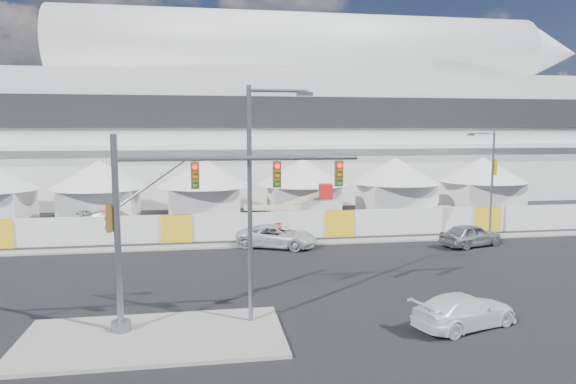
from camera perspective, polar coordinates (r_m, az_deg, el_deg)
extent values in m
plane|color=black|center=(24.18, 0.62, -12.45)|extent=(160.00, 160.00, 0.00)
cube|color=gray|center=(21.14, -14.75, -15.39)|extent=(10.00, 5.00, 0.15)
cube|color=gray|center=(43.10, 24.75, -4.36)|extent=(80.00, 1.20, 0.12)
cube|color=silver|center=(65.57, 1.25, 6.03)|extent=(80.00, 24.00, 14.00)
cube|color=black|center=(53.69, 3.64, 8.81)|extent=(68.00, 0.30, 3.20)
cube|color=white|center=(53.44, 3.68, 5.07)|extent=(72.00, 0.80, 0.50)
cylinder|color=white|center=(64.34, 1.62, 15.65)|extent=(57.60, 8.40, 8.40)
cylinder|color=white|center=(64.68, 3.42, 15.22)|extent=(51.60, 6.80, 6.80)
cylinder|color=white|center=(65.08, 5.19, 14.78)|extent=(45.60, 5.20, 5.20)
cone|color=white|center=(77.47, 26.95, 13.59)|extent=(8.00, 7.60, 7.60)
cube|color=silver|center=(47.80, -20.10, -1.34)|extent=(6.00, 6.00, 3.00)
cone|color=silver|center=(47.51, -20.23, 1.89)|extent=(8.40, 8.40, 2.40)
cube|color=silver|center=(46.93, -9.24, -1.15)|extent=(6.00, 6.00, 3.00)
cone|color=silver|center=(46.63, -9.31, 2.13)|extent=(8.40, 8.40, 2.40)
cube|color=silver|center=(47.77, 1.62, -0.92)|extent=(6.00, 6.00, 3.00)
cone|color=silver|center=(47.47, 1.63, 2.31)|extent=(8.40, 8.40, 2.40)
cube|color=silver|center=(50.23, 11.75, -0.68)|extent=(6.00, 6.00, 3.00)
cone|color=silver|center=(49.95, 11.83, 2.39)|extent=(8.40, 8.40, 2.40)
cube|color=silver|center=(54.09, 20.69, -0.45)|extent=(6.00, 6.00, 3.00)
cone|color=silver|center=(53.83, 20.82, 2.40)|extent=(8.40, 8.40, 2.40)
cube|color=white|center=(38.92, 5.70, -3.50)|extent=(70.00, 0.25, 2.00)
imported|color=#A4A5A9|center=(37.78, 19.64, -4.52)|extent=(3.20, 4.97, 1.58)
imported|color=silver|center=(35.34, -1.24, -4.93)|extent=(4.48, 6.02, 1.52)
imported|color=white|center=(22.68, 19.02, -12.35)|extent=(3.25, 5.05, 1.36)
imported|color=silver|center=(47.82, 17.33, -2.28)|extent=(3.47, 3.77, 1.26)
imported|color=#BCBDC1|center=(43.64, -18.72, -2.98)|extent=(3.47, 5.83, 1.58)
cylinder|color=gray|center=(20.87, -18.43, -4.53)|extent=(0.26, 0.26, 7.71)
cylinder|color=gray|center=(21.87, -18.06, -13.96)|extent=(0.75, 0.75, 0.40)
cylinder|color=gray|center=(20.27, -5.34, 3.72)|extent=(9.51, 0.17, 0.17)
cube|color=#594714|center=(20.28, -10.28, 1.81)|extent=(0.32, 0.22, 1.05)
cube|color=#594714|center=(20.47, -1.25, 1.97)|extent=(0.32, 0.22, 1.05)
cube|color=#594714|center=(20.97, 5.67, 2.06)|extent=(0.32, 0.22, 1.05)
cube|color=#594714|center=(20.80, -19.23, -2.79)|extent=(0.22, 0.32, 1.05)
cylinder|color=slate|center=(20.80, -4.26, -1.55)|extent=(0.19, 0.19, 9.63)
cylinder|color=slate|center=(20.76, -1.08, 11.18)|extent=(2.35, 0.13, 0.13)
cube|color=slate|center=(20.93, 1.87, 10.85)|extent=(0.64, 0.27, 0.16)
cylinder|color=slate|center=(41.02, 21.71, 0.75)|extent=(0.16, 0.16, 7.92)
cylinder|color=slate|center=(40.33, 20.76, 6.09)|extent=(1.94, 0.11, 0.11)
cube|color=slate|center=(39.90, 19.66, 6.01)|extent=(0.53, 0.22, 0.13)
cube|color=yellow|center=(41.02, 22.06, 2.59)|extent=(0.03, 0.53, 1.23)
cube|color=red|center=(38.86, -3.73, -4.08)|extent=(4.23, 2.39, 1.22)
cube|color=beige|center=(38.73, -1.79, -1.69)|extent=(4.23, 1.05, 0.39)
cube|color=beige|center=(39.02, 1.77, -0.63)|extent=(3.29, 0.85, 1.35)
cube|color=red|center=(39.28, 4.00, 0.22)|extent=(1.15, 1.15, 1.11)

